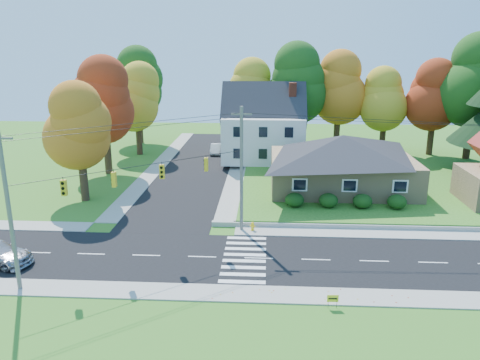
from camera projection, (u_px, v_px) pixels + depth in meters
The scene contains 23 objects.
ground at pixel (259, 258), 32.80m from camera, with size 120.00×120.00×0.00m, color #3D7923.
road_main at pixel (259, 258), 32.79m from camera, with size 90.00×8.00×0.02m, color black.
road_cross at pixel (199, 166), 58.19m from camera, with size 8.00×44.00×0.02m, color black.
sidewalk_north at pixel (260, 231), 37.58m from camera, with size 90.00×2.00×0.08m, color #9C9A90.
sidewalk_south at pixel (257, 294), 27.99m from camera, with size 90.00×2.00×0.08m, color #9C9A90.
lawn at pixel (379, 177), 52.16m from camera, with size 30.00×30.00×0.50m, color #3D7923.
ranch_house at pixel (342, 161), 46.81m from camera, with size 14.60×10.60×5.40m.
colonial_house at pixel (264, 127), 58.41m from camera, with size 10.40×8.40×9.60m.
hedge_row at pixel (345, 201), 41.47m from camera, with size 10.70×1.70×1.27m.
traffic_infrastructure at pixel (258, 183), 32.69m from camera, with size 38.10×10.66×10.00m.
tree_lot_0 at pixel (249, 93), 63.26m from camera, with size 6.72×6.72×12.51m.
tree_lot_1 at pixel (295, 84), 61.60m from camera, with size 7.84×7.84×14.60m.
tree_lot_2 at pixel (339, 88), 62.41m from camera, with size 7.28×7.28×13.56m.
tree_lot_3 at pixel (386, 99), 61.47m from camera, with size 6.16×6.16×11.47m.
tree_lot_4 at pixel (435, 95), 60.00m from camera, with size 6.72×6.72×12.51m.
tree_lot_5 at pixel (476, 81), 57.32m from camera, with size 8.40×8.40×15.64m.
tree_west_0 at pixel (79, 127), 43.29m from camera, with size 6.16×6.16×11.47m.
tree_west_1 at pixel (103, 101), 52.59m from camera, with size 7.28×7.28×13.56m.
tree_west_2 at pixel (137, 97), 62.31m from camera, with size 6.72×6.72×12.51m.
tree_west_3 at pixel (137, 83), 69.74m from camera, with size 7.84×7.84×14.60m.
white_car at pixel (216, 149), 64.67m from camera, with size 1.38×3.95×1.30m, color silver.
fire_hydrant at pixel (253, 227), 37.57m from camera, with size 0.45×0.35×0.78m.
yard_sign at pixel (333, 299), 26.43m from camera, with size 0.65×0.07×0.82m.
Camera 1 is at (0.42, -30.04, 14.32)m, focal length 35.00 mm.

